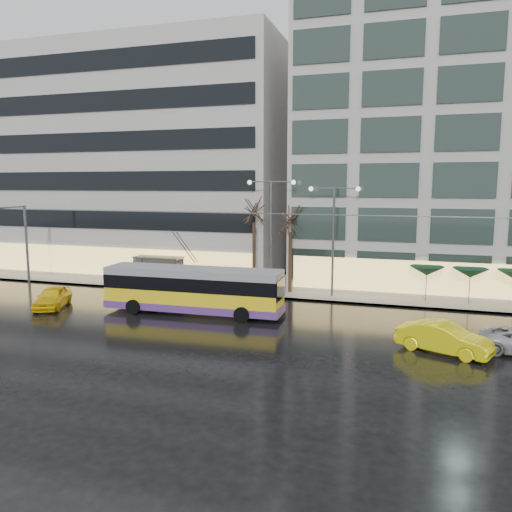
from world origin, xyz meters
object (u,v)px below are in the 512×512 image
at_px(street_lamp_near, 271,220).
at_px(trolleybus, 193,291).
at_px(bus_shelter, 156,264).
at_px(taxi_a, 53,297).

bearing_deg(street_lamp_near, trolleybus, -113.80).
relative_size(bus_shelter, taxi_a, 0.94).
distance_m(trolleybus, taxi_a, 10.56).
bearing_deg(taxi_a, street_lamp_near, 12.39).
xyz_separation_m(bus_shelter, taxi_a, (-3.46, -9.06, -1.20)).
bearing_deg(bus_shelter, taxi_a, -110.90).
bearing_deg(bus_shelter, trolleybus, -47.54).
distance_m(trolleybus, bus_shelter, 10.34).
height_order(bus_shelter, taxi_a, bus_shelter).
height_order(trolleybus, street_lamp_near, street_lamp_near).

